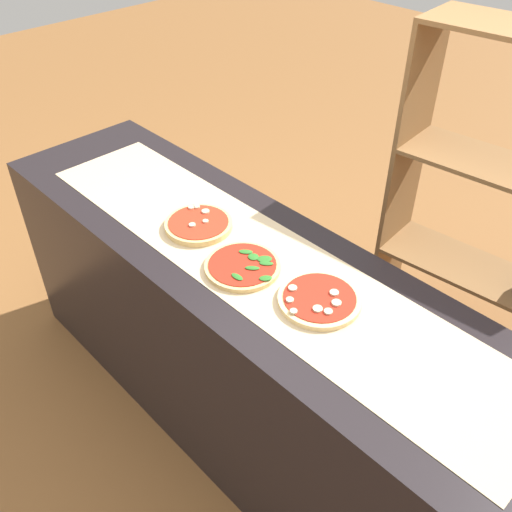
# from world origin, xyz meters

# --- Properties ---
(ground_plane) EXTENTS (12.00, 12.00, 0.00)m
(ground_plane) POSITION_xyz_m (0.00, 0.00, 0.00)
(ground_plane) COLOR brown
(counter) EXTENTS (2.44, 0.63, 0.91)m
(counter) POSITION_xyz_m (0.00, 0.00, 0.46)
(counter) COLOR black
(counter) RESTS_ON ground_plane
(parchment_paper) EXTENTS (1.98, 0.42, 0.00)m
(parchment_paper) POSITION_xyz_m (0.00, 0.00, 0.91)
(parchment_paper) COLOR tan
(parchment_paper) RESTS_ON counter
(pizza_mushroom_0) EXTENTS (0.24, 0.24, 0.03)m
(pizza_mushroom_0) POSITION_xyz_m (-0.28, -0.02, 0.93)
(pizza_mushroom_0) COLOR #DBB26B
(pizza_mushroom_0) RESTS_ON parchment_paper
(pizza_spinach_1) EXTENTS (0.25, 0.25, 0.02)m
(pizza_spinach_1) POSITION_xyz_m (0.00, -0.06, 0.92)
(pizza_spinach_1) COLOR #DBB26B
(pizza_spinach_1) RESTS_ON parchment_paper
(pizza_mushroom_2) EXTENTS (0.26, 0.26, 0.03)m
(pizza_mushroom_2) POSITION_xyz_m (0.28, -0.01, 0.92)
(pizza_mushroom_2) COLOR #E5C17F
(pizza_mushroom_2) RESTS_ON parchment_paper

